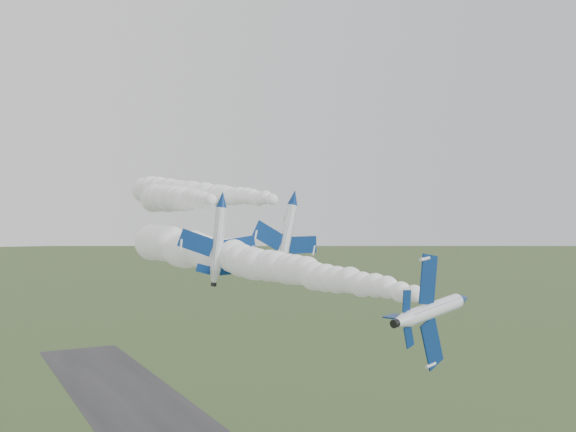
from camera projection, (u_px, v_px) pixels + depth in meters
jet_lead at (464, 299)px, 61.07m from camera, size 4.89×12.05×10.08m
smoke_trail_jet_lead at (254, 262)px, 84.61m from camera, size 22.33×57.48×5.88m
jet_pair_left at (222, 199)px, 87.32m from camera, size 10.90×13.05×3.26m
smoke_trail_jet_pair_left at (176, 199)px, 114.80m from camera, size 10.77×53.60×5.59m
jet_pair_right at (294, 197)px, 93.38m from camera, size 11.00×13.42×3.95m
smoke_trail_jet_pair_right at (197, 193)px, 119.75m from camera, size 11.81×57.57×5.47m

